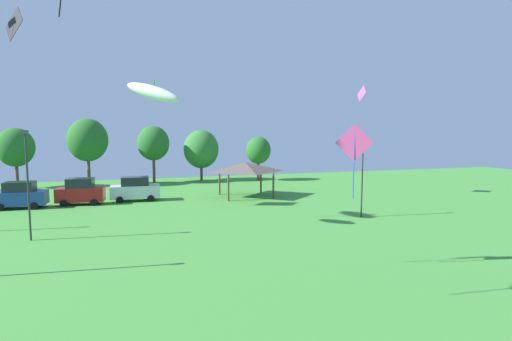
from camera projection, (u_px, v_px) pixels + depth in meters
The scene contains 15 objects.
kite_flying_2 at pixel (354, 146), 18.99m from camera, with size 1.61×0.85×3.61m.
kite_flying_4 at pixel (362, 94), 41.17m from camera, with size 0.62×1.78×1.73m.
kite_flying_5 at pixel (153, 92), 26.39m from camera, with size 3.85×3.06×1.95m.
kite_flying_6 at pixel (14, 24), 31.47m from camera, with size 1.80×2.47×2.94m.
parked_car_leftmost at pixel (20, 195), 35.04m from camera, with size 4.34×2.25×2.37m.
parked_car_second_from_left at pixel (81, 192), 36.85m from camera, with size 4.30×2.27×2.47m.
parked_car_third_from_left at pixel (135, 189), 38.90m from camera, with size 4.70×2.20×2.37m.
park_pavilion at pixel (246, 167), 41.32m from camera, with size 6.05×5.16×3.60m.
light_post_0 at pixel (362, 176), 31.27m from camera, with size 0.36×0.20×5.75m.
light_post_2 at pixel (28, 179), 24.47m from camera, with size 0.36×0.20×6.84m.
treeline_tree_1 at pixel (15, 147), 47.15m from camera, with size 4.20×4.20×7.22m.
treeline_tree_2 at pixel (88, 140), 49.20m from camera, with size 4.82×4.82×8.37m.
treeline_tree_3 at pixel (153, 143), 52.11m from camera, with size 4.12×4.12×7.51m.
treeline_tree_4 at pixel (201, 149), 54.73m from camera, with size 4.77×4.77×6.97m.
treeline_tree_5 at pixel (258, 150), 54.87m from camera, with size 3.42×3.42×6.07m.
Camera 1 is at (-5.11, 0.89, 6.76)m, focal length 28.00 mm.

